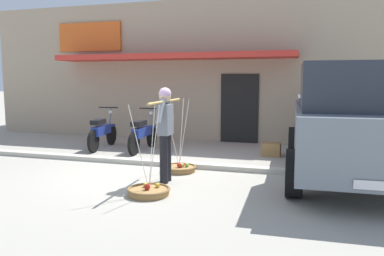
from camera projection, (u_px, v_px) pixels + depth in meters
The scene contains 10 objects.
ground_plane at pixel (152, 173), 7.55m from camera, with size 90.00×90.00×0.00m, color #9E998C.
sidewalk_curb at pixel (164, 163), 8.21m from camera, with size 20.00×0.24×0.10m, color #BAB4A5.
fruit_vendor at pixel (165, 128), 6.78m from camera, with size 0.22×1.65×1.70m.
fruit_basket_left_side at pixel (179, 168), 7.69m from camera, with size 0.69×0.69×1.45m.
fruit_basket_right_side at pixel (149, 191), 6.11m from camera, with size 0.69×0.69×1.45m.
motorcycle_nearest_shop at pixel (102, 132), 10.20m from camera, with size 0.54×1.81×1.09m.
motorcycle_second_in_row at pixel (143, 134), 9.85m from camera, with size 0.54×1.82×1.09m.
parked_truck at pixel (350, 124), 6.91m from camera, with size 2.29×4.77×2.10m.
storefront_building at pixel (199, 72), 13.97m from camera, with size 13.00×6.00×4.20m.
wooden_crate at pixel (271, 149), 9.25m from camera, with size 0.44×0.36×0.32m, color olive.
Camera 1 is at (2.92, -6.83, 1.82)m, focal length 35.84 mm.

